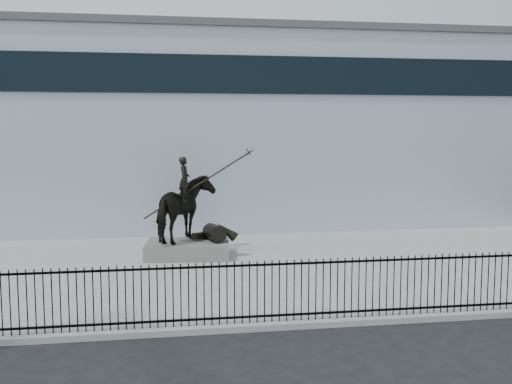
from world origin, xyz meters
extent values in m
plane|color=black|center=(0.00, 0.00, 0.00)|extent=(120.00, 120.00, 0.00)
cube|color=gray|center=(0.00, 7.00, 0.07)|extent=(30.00, 12.00, 0.15)
cube|color=#AFB6BF|center=(0.00, 20.00, 4.50)|extent=(44.00, 14.00, 9.00)
cube|color=black|center=(0.00, 1.25, 0.30)|extent=(22.00, 0.05, 0.05)
cube|color=black|center=(0.00, 1.25, 1.55)|extent=(22.00, 0.05, 0.05)
cube|color=black|center=(0.00, 1.25, 0.90)|extent=(22.00, 0.03, 1.50)
cube|color=#52504B|center=(-1.29, 8.88, 0.43)|extent=(3.16, 2.35, 0.55)
imported|color=black|center=(-1.29, 8.88, 1.88)|extent=(2.25, 2.54, 2.35)
imported|color=black|center=(-1.38, 8.89, 2.95)|extent=(0.44, 0.62, 1.59)
cylinder|color=black|center=(-0.97, 8.85, 2.71)|extent=(3.76, 0.49, 2.39)
camera|label=1|loc=(-2.29, -12.43, 4.79)|focal=42.00mm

